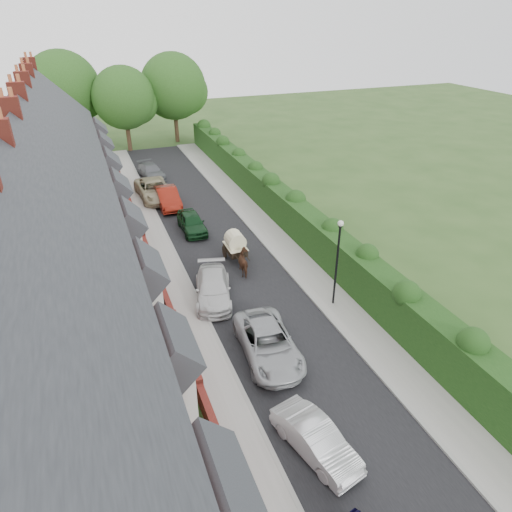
{
  "coord_description": "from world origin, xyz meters",
  "views": [
    {
      "loc": [
        -8.21,
        -14.15,
        14.66
      ],
      "look_at": [
        -0.02,
        7.11,
        2.2
      ],
      "focal_mm": 32.0,
      "sensor_mm": 36.0,
      "label": 1
    }
  ],
  "objects_px": {
    "car_silver_a": "(316,439)",
    "horse": "(245,263)",
    "horse_cart": "(235,244)",
    "car_beige": "(154,190)",
    "car_grey": "(151,171)",
    "car_silver_b": "(268,343)",
    "lamppost": "(338,253)",
    "car_green": "(192,222)",
    "car_white": "(213,288)",
    "car_red": "(168,198)"
  },
  "relations": [
    {
      "from": "car_silver_a",
      "to": "car_beige",
      "type": "distance_m",
      "value": 28.02
    },
    {
      "from": "horse",
      "to": "horse_cart",
      "type": "xyz_separation_m",
      "value": [
        -0.0,
        1.88,
        0.41
      ]
    },
    {
      "from": "car_white",
      "to": "car_beige",
      "type": "bearing_deg",
      "value": 105.61
    },
    {
      "from": "car_grey",
      "to": "car_white",
      "type": "bearing_deg",
      "value": -98.89
    },
    {
      "from": "car_silver_a",
      "to": "car_grey",
      "type": "distance_m",
      "value": 33.7
    },
    {
      "from": "car_silver_a",
      "to": "horse",
      "type": "distance_m",
      "value": 13.4
    },
    {
      "from": "car_beige",
      "to": "horse",
      "type": "relative_size",
      "value": 3.3
    },
    {
      "from": "car_silver_a",
      "to": "car_red",
      "type": "bearing_deg",
      "value": 76.16
    },
    {
      "from": "car_green",
      "to": "horse",
      "type": "relative_size",
      "value": 2.37
    },
    {
      "from": "car_red",
      "to": "car_beige",
      "type": "height_order",
      "value": "car_beige"
    },
    {
      "from": "car_silver_a",
      "to": "horse",
      "type": "height_order",
      "value": "horse"
    },
    {
      "from": "horse",
      "to": "horse_cart",
      "type": "height_order",
      "value": "horse_cart"
    },
    {
      "from": "car_red",
      "to": "car_grey",
      "type": "height_order",
      "value": "car_red"
    },
    {
      "from": "car_white",
      "to": "car_green",
      "type": "xyz_separation_m",
      "value": [
        1.07,
        9.2,
        0.01
      ]
    },
    {
      "from": "car_red",
      "to": "car_grey",
      "type": "distance_m",
      "value": 7.87
    },
    {
      "from": "car_silver_b",
      "to": "car_red",
      "type": "bearing_deg",
      "value": 96.91
    },
    {
      "from": "horse",
      "to": "car_grey",
      "type": "bearing_deg",
      "value": -79.17
    },
    {
      "from": "car_beige",
      "to": "horse",
      "type": "xyz_separation_m",
      "value": [
        3.0,
        -14.76,
        -0.06
      ]
    },
    {
      "from": "car_silver_a",
      "to": "horse_cart",
      "type": "bearing_deg",
      "value": 67.96
    },
    {
      "from": "lamppost",
      "to": "car_silver_b",
      "type": "bearing_deg",
      "value": -152.53
    },
    {
      "from": "car_silver_a",
      "to": "car_white",
      "type": "distance_m",
      "value": 11.22
    },
    {
      "from": "lamppost",
      "to": "car_green",
      "type": "height_order",
      "value": "lamppost"
    },
    {
      "from": "horse_cart",
      "to": "car_silver_a",
      "type": "bearing_deg",
      "value": -97.6
    },
    {
      "from": "car_white",
      "to": "lamppost",
      "type": "bearing_deg",
      "value": -11.84
    },
    {
      "from": "car_grey",
      "to": "horse",
      "type": "xyz_separation_m",
      "value": [
        2.32,
        -20.45,
        0.09
      ]
    },
    {
      "from": "car_green",
      "to": "horse",
      "type": "distance_m",
      "value": 7.33
    },
    {
      "from": "car_silver_a",
      "to": "car_white",
      "type": "xyz_separation_m",
      "value": [
        -0.65,
        11.2,
        0.05
      ]
    },
    {
      "from": "horse",
      "to": "car_silver_a",
      "type": "bearing_deg",
      "value": 85.69
    },
    {
      "from": "car_silver_b",
      "to": "car_grey",
      "type": "height_order",
      "value": "car_silver_b"
    },
    {
      "from": "car_green",
      "to": "car_red",
      "type": "bearing_deg",
      "value": 97.71
    },
    {
      "from": "car_green",
      "to": "car_silver_a",
      "type": "bearing_deg",
      "value": -90.65
    },
    {
      "from": "car_green",
      "to": "car_beige",
      "type": "height_order",
      "value": "car_beige"
    },
    {
      "from": "car_green",
      "to": "horse_cart",
      "type": "relative_size",
      "value": 1.48
    },
    {
      "from": "car_silver_a",
      "to": "car_beige",
      "type": "xyz_separation_m",
      "value": [
        -0.98,
        28.0,
        0.15
      ]
    },
    {
      "from": "horse_cart",
      "to": "car_beige",
      "type": "bearing_deg",
      "value": 103.13
    },
    {
      "from": "car_grey",
      "to": "horse_cart",
      "type": "bearing_deg",
      "value": -90.89
    },
    {
      "from": "car_beige",
      "to": "car_silver_b",
      "type": "bearing_deg",
      "value": -89.69
    },
    {
      "from": "lamppost",
      "to": "car_red",
      "type": "relative_size",
      "value": 1.1
    },
    {
      "from": "lamppost",
      "to": "car_green",
      "type": "xyz_separation_m",
      "value": [
        -5.0,
        12.2,
        -2.59
      ]
    },
    {
      "from": "car_silver_b",
      "to": "car_green",
      "type": "distance_m",
      "value": 14.8
    },
    {
      "from": "car_green",
      "to": "car_grey",
      "type": "distance_m",
      "value": 13.32
    },
    {
      "from": "lamppost",
      "to": "horse",
      "type": "xyz_separation_m",
      "value": [
        -3.4,
        5.04,
        -2.56
      ]
    },
    {
      "from": "horse_cart",
      "to": "lamppost",
      "type": "bearing_deg",
      "value": -63.87
    },
    {
      "from": "car_silver_a",
      "to": "horse",
      "type": "xyz_separation_m",
      "value": [
        2.02,
        13.24,
        0.09
      ]
    },
    {
      "from": "car_silver_b",
      "to": "horse",
      "type": "xyz_separation_m",
      "value": [
        1.6,
        7.64,
        0.01
      ]
    },
    {
      "from": "car_red",
      "to": "horse",
      "type": "bearing_deg",
      "value": -79.03
    },
    {
      "from": "horse",
      "to": "horse_cart",
      "type": "relative_size",
      "value": 0.63
    },
    {
      "from": "car_silver_a",
      "to": "horse",
      "type": "bearing_deg",
      "value": 66.89
    },
    {
      "from": "car_silver_b",
      "to": "car_beige",
      "type": "height_order",
      "value": "car_beige"
    },
    {
      "from": "car_green",
      "to": "car_beige",
      "type": "bearing_deg",
      "value": 100.95
    }
  ]
}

